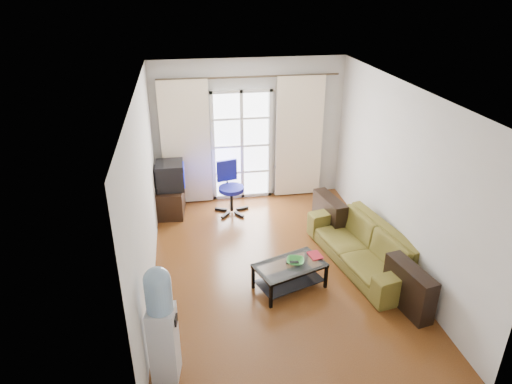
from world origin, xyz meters
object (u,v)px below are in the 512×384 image
Objects in this scene: tv_stand at (171,201)px; sofa at (364,246)px; coffee_table at (290,273)px; water_cooler at (162,322)px; task_chair at (231,198)px; crt_tv at (169,176)px.

sofa is at bearing -31.32° from tv_stand.
sofa reaches higher than coffee_table.
task_chair is at bearing 82.12° from water_cooler.
crt_tv is (-1.63, 2.59, 0.50)m from coffee_table.
tv_stand is at bearing 98.38° from water_cooler.
crt_tv is 0.56× the size of task_chair.
water_cooler is (-0.06, -3.88, -0.01)m from crt_tv.
crt_tv is at bearing 98.40° from water_cooler.
crt_tv is (-0.00, 0.04, 0.50)m from tv_stand.
sofa reaches higher than tv_stand.
water_cooler is at bearing -90.51° from crt_tv.
sofa is at bearing -63.17° from task_chair.
tv_stand is at bearing -88.98° from crt_tv.
water_cooler is (-1.15, -3.74, 0.45)m from task_chair.
task_chair is at bearing -149.38° from sofa.
crt_tv is at bearing 122.30° from coffee_table.
sofa is 3.42m from water_cooler.
task_chair reaches higher than coffee_table.
crt_tv is at bearing 96.02° from tv_stand.
crt_tv is 3.88m from water_cooler.
coffee_table is 3.02m from tv_stand.
crt_tv reaches higher than sofa.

